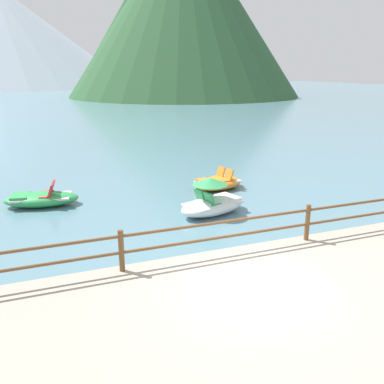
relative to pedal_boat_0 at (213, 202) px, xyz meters
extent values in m
plane|color=slate|center=(-1.35, 34.77, -0.41)|extent=(200.00, 200.00, 0.00)
cube|color=#A39989|center=(-1.35, -7.43, -0.21)|extent=(28.00, 8.00, 0.40)
cylinder|color=brown|center=(-3.73, -3.68, 0.47)|extent=(0.12, 0.12, 0.95)
cylinder|color=brown|center=(1.03, -3.68, 0.47)|extent=(0.12, 0.12, 0.95)
cylinder|color=brown|center=(-1.35, -3.68, 0.80)|extent=(23.80, 0.07, 0.07)
cylinder|color=brown|center=(-1.35, -3.68, 0.42)|extent=(23.80, 0.07, 0.07)
ellipsoid|color=white|center=(0.01, 0.00, -0.14)|extent=(2.67, 1.85, 0.54)
cube|color=silver|center=(0.01, 0.00, -0.04)|extent=(2.09, 1.49, 0.06)
cube|color=#339956|center=(-0.10, -0.28, 0.03)|extent=(0.50, 0.50, 0.08)
cube|color=#339956|center=(-0.27, -0.33, 0.25)|extent=(0.31, 0.44, 0.43)
cube|color=#339956|center=(-0.24, 0.18, 0.03)|extent=(0.50, 0.50, 0.08)
cube|color=#339956|center=(-0.41, 0.13, 0.25)|extent=(0.31, 0.44, 0.43)
cube|color=white|center=(0.64, 0.19, 0.02)|extent=(0.75, 0.97, 0.12)
cone|color=#339956|center=(-0.11, -0.03, 0.73)|extent=(1.44, 1.44, 0.22)
ellipsoid|color=orange|center=(1.37, 2.62, -0.18)|extent=(2.35, 1.75, 0.45)
cube|color=silver|center=(1.37, 2.62, -0.10)|extent=(1.85, 1.42, 0.06)
cube|color=orange|center=(1.47, 2.91, -0.03)|extent=(0.48, 0.48, 0.08)
cube|color=orange|center=(1.64, 2.95, 0.19)|extent=(0.29, 0.44, 0.43)
cube|color=orange|center=(1.59, 2.40, -0.03)|extent=(0.48, 0.48, 0.08)
cube|color=orange|center=(1.76, 2.44, 0.19)|extent=(0.29, 0.44, 0.43)
cube|color=orange|center=(0.81, 2.48, -0.04)|extent=(0.66, 0.99, 0.12)
ellipsoid|color=green|center=(-5.30, 2.86, -0.17)|extent=(2.68, 1.60, 0.48)
cube|color=silver|center=(-5.30, 2.86, -0.08)|extent=(2.10, 1.30, 0.06)
cube|color=red|center=(-5.07, 3.05, -0.01)|extent=(0.46, 0.46, 0.08)
cube|color=red|center=(-4.89, 3.02, 0.21)|extent=(0.27, 0.43, 0.43)
cube|color=red|center=(-5.15, 2.59, -0.01)|extent=(0.46, 0.46, 0.08)
cube|color=red|center=(-4.98, 2.56, 0.21)|extent=(0.27, 0.43, 0.43)
cube|color=green|center=(-5.98, 2.98, -0.02)|extent=(0.69, 0.91, 0.12)
cone|color=#2D5633|center=(20.25, 59.95, 14.38)|extent=(40.66, 40.66, 29.58)
cone|color=#2D5633|center=(12.12, 65.95, 8.47)|extent=(22.36, 22.36, 17.75)
camera|label=1|loc=(-5.11, -11.66, 4.20)|focal=37.92mm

